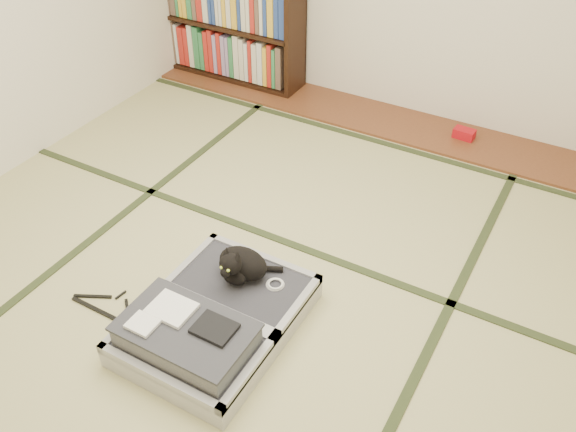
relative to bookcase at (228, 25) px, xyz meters
The scene contains 10 objects.
floor 2.59m from the bookcase, 54.15° to the right, with size 4.50×4.50×0.00m, color #C2B981.
wood_strip 1.56m from the bookcase, ahead, with size 4.00×0.50×0.02m, color brown.
red_item 2.10m from the bookcase, ahead, with size 0.15×0.09×0.07m, color #AD0D16.
room_shell 2.75m from the bookcase, 54.15° to the right, with size 4.50×4.50×4.50m.
tatami_borders 2.22m from the bookcase, 46.49° to the right, with size 4.00×4.50×0.01m.
bookcase is the anchor object (origin of this frame).
suitcase 2.91m from the bookcase, 57.95° to the right, with size 0.69×0.92×0.27m.
cat 2.65m from the bookcase, 54.88° to the right, with size 0.31×0.31×0.25m.
cable_coil 2.73m from the bookcase, 51.30° to the right, with size 0.10×0.10×0.02m.
hanger 2.79m from the bookcase, 69.71° to the right, with size 0.42×0.19×0.01m.
Camera 1 is at (1.34, -1.93, 2.34)m, focal length 38.00 mm.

